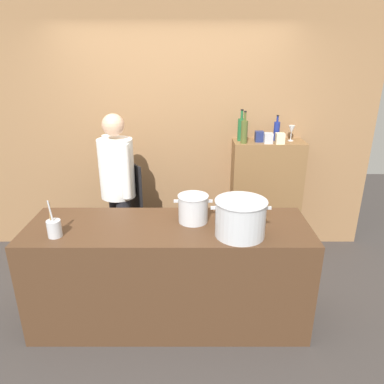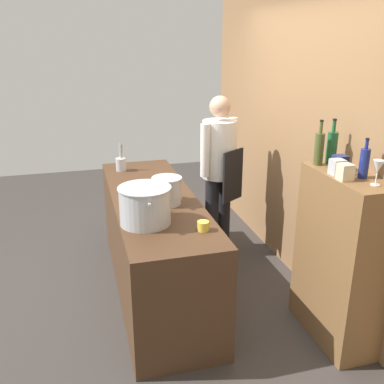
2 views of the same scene
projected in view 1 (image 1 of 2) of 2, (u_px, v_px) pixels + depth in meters
name	position (u px, v px, depth m)	size (l,w,h in m)	color
ground_plane	(170.00, 316.00, 3.16)	(8.00, 8.00, 0.00)	#383330
brick_back_panel	(174.00, 119.00, 3.92)	(4.40, 0.10, 3.00)	olive
prep_counter	(169.00, 273.00, 3.00)	(2.26, 0.70, 0.90)	#472D1C
bar_cabinet	(264.00, 198.00, 4.04)	(0.76, 0.32, 1.30)	brown
chef	(118.00, 184.00, 3.54)	(0.41, 0.46, 1.66)	black
stockpot_large	(240.00, 218.00, 2.64)	(0.44, 0.39, 0.28)	#B7BABF
stockpot_small	(192.00, 208.00, 2.87)	(0.31, 0.25, 0.22)	#B7BABF
utensil_crock	(53.00, 228.00, 2.64)	(0.10, 0.10, 0.29)	#B7BABF
butter_jar	(261.00, 210.00, 3.03)	(0.08, 0.08, 0.07)	yellow
wine_bottle_cobalt	(276.00, 131.00, 3.80)	(0.06, 0.06, 0.27)	navy
wine_bottle_olive	(244.00, 131.00, 3.68)	(0.07, 0.07, 0.33)	#475123
wine_bottle_green	(240.00, 129.00, 3.79)	(0.08, 0.08, 0.33)	#1E592D
wine_glass_short	(291.00, 130.00, 3.78)	(0.07, 0.07, 0.16)	silver
spice_tin_navy	(258.00, 136.00, 3.77)	(0.09, 0.09, 0.11)	navy
spice_tin_silver	(267.00, 138.00, 3.70)	(0.09, 0.09, 0.11)	#B2B2B7
spice_tin_cream	(279.00, 138.00, 3.69)	(0.09, 0.09, 0.11)	beige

